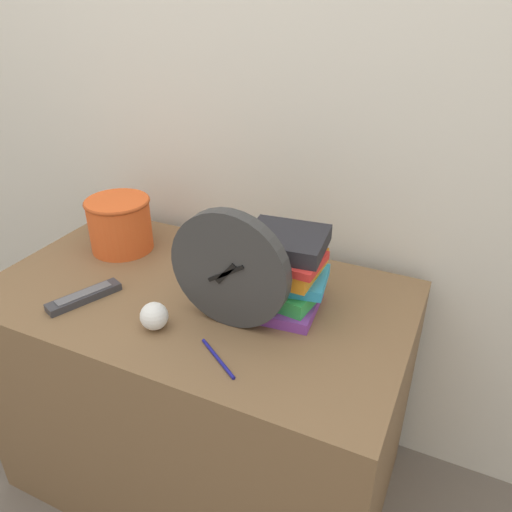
{
  "coord_description": "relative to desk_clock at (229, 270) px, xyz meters",
  "views": [
    {
      "loc": [
        0.62,
        -0.62,
        1.46
      ],
      "look_at": [
        0.19,
        0.31,
        0.88
      ],
      "focal_mm": 35.0,
      "sensor_mm": 36.0,
      "label": 1
    }
  ],
  "objects": [
    {
      "name": "basket",
      "position": [
        -0.48,
        0.2,
        -0.06
      ],
      "size": [
        0.2,
        0.2,
        0.16
      ],
      "color": "#E05623",
      "rests_on": "desk"
    },
    {
      "name": "desk",
      "position": [
        -0.15,
        0.08,
        -0.51
      ],
      "size": [
        1.13,
        0.65,
        0.72
      ],
      "color": "brown",
      "rests_on": "ground_plane"
    },
    {
      "name": "tv_remote",
      "position": [
        -0.39,
        -0.08,
        -0.14
      ],
      "size": [
        0.12,
        0.2,
        0.02
      ],
      "color": "#333338",
      "rests_on": "desk"
    },
    {
      "name": "crumpled_paper_ball",
      "position": [
        -0.15,
        -0.1,
        -0.11
      ],
      "size": [
        0.07,
        0.07,
        0.07
      ],
      "color": "white",
      "rests_on": "desk"
    },
    {
      "name": "book_stack",
      "position": [
        0.08,
        0.12,
        -0.05
      ],
      "size": [
        0.25,
        0.23,
        0.2
      ],
      "color": "#7A3899",
      "rests_on": "desk"
    },
    {
      "name": "desk_clock",
      "position": [
        0.0,
        0.0,
        0.0
      ],
      "size": [
        0.3,
        0.04,
        0.3
      ],
      "color": "#333333",
      "rests_on": "desk"
    },
    {
      "name": "wall_back",
      "position": [
        -0.15,
        0.47,
        0.33
      ],
      "size": [
        6.0,
        0.04,
        2.4
      ],
      "color": "silver",
      "rests_on": "ground_plane"
    },
    {
      "name": "pen",
      "position": [
        0.04,
        -0.13,
        -0.14
      ],
      "size": [
        0.13,
        0.09,
        0.01
      ],
      "color": "navy",
      "rests_on": "desk"
    }
  ]
}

